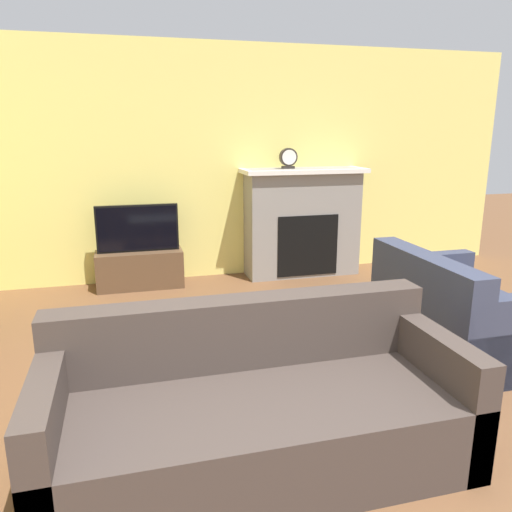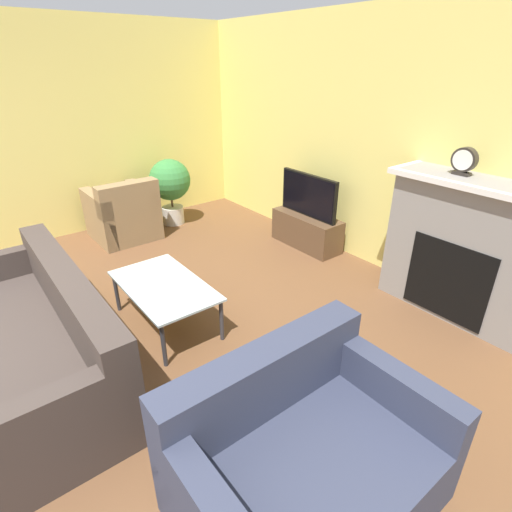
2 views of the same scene
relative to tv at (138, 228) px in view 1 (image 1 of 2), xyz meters
The scene contains 8 objects.
wall_back 0.86m from the tv, 32.58° to the left, with size 8.50×0.06×2.70m.
fireplace 1.95m from the tv, ahead, with size 1.48×0.49×1.29m.
tv_stand 0.47m from the tv, 90.00° to the left, with size 0.95×0.36×0.42m.
tv is the anchor object (origin of this frame).
couch_sectional 3.34m from the tv, 81.64° to the right, with size 2.18×0.92×0.82m.
couch_loveseat 3.39m from the tv, 44.71° to the right, with size 0.95×1.32×0.82m.
coffee_table 2.28m from the tv, 78.21° to the right, with size 1.07×0.62×0.42m.
mantel_clock 1.91m from the tv, ahead, with size 0.21×0.07×0.24m.
Camera 1 is at (-0.59, -1.57, 1.75)m, focal length 35.00 mm.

